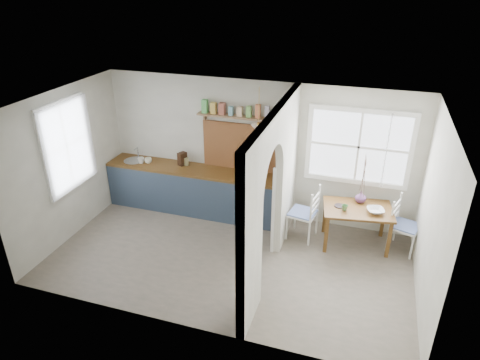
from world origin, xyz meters
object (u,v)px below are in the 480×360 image
(chair_left, at_px, (303,212))
(kettle, at_px, (259,172))
(chair_right, at_px, (406,226))
(vase, at_px, (361,197))
(dining_table, at_px, (356,226))

(chair_left, bearing_deg, kettle, -99.29)
(chair_right, xyz_separation_m, vase, (-0.77, 0.17, 0.33))
(kettle, bearing_deg, chair_left, -12.35)
(chair_right, bearing_deg, dining_table, 112.91)
(chair_right, bearing_deg, vase, 95.71)
(dining_table, height_order, vase, vase)
(kettle, bearing_deg, chair_right, 2.67)
(chair_left, bearing_deg, chair_right, 103.91)
(chair_left, distance_m, kettle, 1.07)
(chair_left, distance_m, vase, 1.02)
(chair_left, relative_size, vase, 5.03)
(chair_left, xyz_separation_m, vase, (0.93, 0.29, 0.31))
(chair_left, xyz_separation_m, kettle, (-0.89, 0.31, 0.52))
(vase, bearing_deg, chair_right, -12.32)
(chair_left, xyz_separation_m, chair_right, (1.70, 0.12, -0.02))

